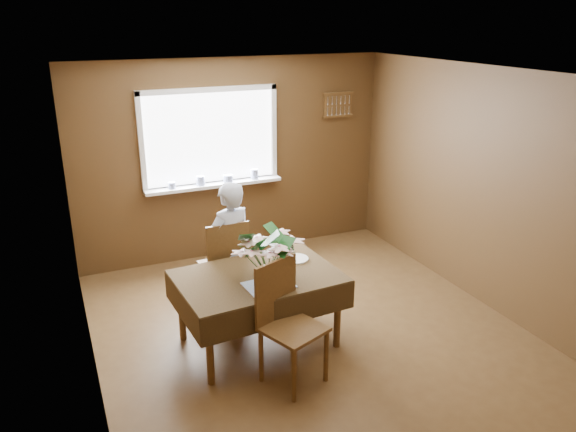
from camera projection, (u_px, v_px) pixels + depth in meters
name	position (u px, v px, depth m)	size (l,w,h in m)	color
floor	(310.00, 333.00, 5.55)	(4.50, 4.50, 0.00)	#50361B
ceiling	(314.00, 74.00, 4.70)	(4.50, 4.50, 0.00)	white
wall_back	(234.00, 159.00, 7.06)	(4.00, 4.00, 0.00)	brown
wall_front	(486.00, 335.00, 3.19)	(4.00, 4.00, 0.00)	brown
wall_left	(82.00, 249.00, 4.37)	(4.50, 4.50, 0.00)	brown
wall_right	(483.00, 188.00, 5.88)	(4.50, 4.50, 0.00)	brown
window_assembly	(212.00, 154.00, 6.87)	(1.72, 0.20, 1.22)	white
spoon_rack	(338.00, 105.00, 7.38)	(0.44, 0.05, 0.33)	brown
dining_table	(258.00, 284.00, 5.18)	(1.53, 1.10, 0.72)	brown
chair_far	(225.00, 264.00, 5.77)	(0.45, 0.45, 1.03)	brown
chair_near	(286.00, 318.00, 4.70)	(0.59, 0.59, 1.06)	brown
seated_woman	(230.00, 249.00, 5.71)	(0.52, 0.34, 1.43)	white
flower_bouquet	(268.00, 253.00, 4.86)	(0.55, 0.55, 0.48)	white
side_plate	(296.00, 259.00, 5.48)	(0.25, 0.25, 0.01)	white
table_knife	(287.00, 280.00, 5.04)	(0.02, 0.21, 0.00)	silver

